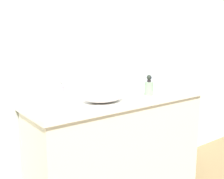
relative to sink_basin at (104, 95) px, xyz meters
name	(u,v)px	position (x,y,z in m)	size (l,w,h in m)	color
bathroom_wall_rear	(100,49)	(0.21, 0.35, 0.33)	(6.00, 0.06, 2.60)	silver
vanity_counter	(120,149)	(0.20, 0.05, -0.51)	(1.57, 0.52, 0.91)	beige
wall_mirror_panel	(102,24)	(0.20, 0.31, 0.54)	(1.41, 0.01, 1.20)	#B2BCC6
sink_basin	(104,95)	(0.00, 0.00, 0.00)	(0.35, 0.27, 0.11)	white
faucet	(93,88)	(0.00, 0.15, 0.03)	(0.03, 0.12, 0.15)	silver
soap_dispenser	(61,95)	(-0.32, 0.07, 0.03)	(0.05, 0.05, 0.20)	pink
lotion_bottle	(149,87)	(0.45, -0.03, 0.01)	(0.07, 0.07, 0.18)	gray
tissue_box	(162,83)	(0.69, 0.04, 0.02)	(0.13, 0.13, 0.17)	#A8C5B2
candle_jar	(173,87)	(0.87, 0.05, -0.04)	(0.06, 0.06, 0.03)	silver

